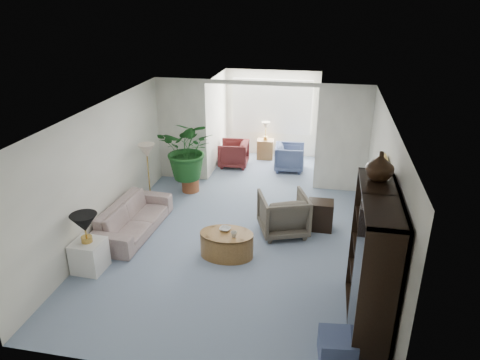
% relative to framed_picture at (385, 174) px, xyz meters
% --- Properties ---
extents(floor, '(6.00, 6.00, 0.00)m').
position_rel_framed_picture_xyz_m(floor, '(-2.46, 0.10, -1.70)').
color(floor, '#8193AB').
rests_on(floor, ground).
extents(sunroom_floor, '(2.60, 2.60, 0.00)m').
position_rel_framed_picture_xyz_m(sunroom_floor, '(-2.46, 4.20, -1.70)').
color(sunroom_floor, '#8193AB').
rests_on(sunroom_floor, ground).
extents(back_pier_left, '(1.20, 0.12, 2.50)m').
position_rel_framed_picture_xyz_m(back_pier_left, '(-4.36, 3.10, -0.45)').
color(back_pier_left, white).
rests_on(back_pier_left, ground).
extents(back_pier_right, '(1.20, 0.12, 2.50)m').
position_rel_framed_picture_xyz_m(back_pier_right, '(-0.56, 3.10, -0.45)').
color(back_pier_right, white).
rests_on(back_pier_right, ground).
extents(back_header, '(2.60, 0.12, 0.10)m').
position_rel_framed_picture_xyz_m(back_header, '(-2.46, 3.10, 0.75)').
color(back_header, white).
rests_on(back_header, back_pier_left).
extents(window_pane, '(2.20, 0.02, 1.50)m').
position_rel_framed_picture_xyz_m(window_pane, '(-2.46, 5.28, -0.30)').
color(window_pane, white).
extents(window_blinds, '(2.20, 0.02, 1.50)m').
position_rel_framed_picture_xyz_m(window_blinds, '(-2.46, 5.25, -0.30)').
color(window_blinds, white).
extents(framed_picture, '(0.04, 0.50, 0.40)m').
position_rel_framed_picture_xyz_m(framed_picture, '(0.00, 0.00, 0.00)').
color(framed_picture, '#BDB197').
extents(sofa, '(0.89, 2.07, 0.59)m').
position_rel_framed_picture_xyz_m(sofa, '(-4.48, 0.31, -1.40)').
color(sofa, '#B5AB99').
rests_on(sofa, ground).
extents(end_table, '(0.51, 0.51, 0.54)m').
position_rel_framed_picture_xyz_m(end_table, '(-4.68, -1.04, -1.43)').
color(end_table, white).
rests_on(end_table, ground).
extents(table_lamp, '(0.44, 0.44, 0.30)m').
position_rel_framed_picture_xyz_m(table_lamp, '(-4.68, -1.04, -0.81)').
color(table_lamp, black).
rests_on(table_lamp, end_table).
extents(floor_lamp, '(0.36, 0.36, 0.28)m').
position_rel_framed_picture_xyz_m(floor_lamp, '(-4.63, 1.53, -0.45)').
color(floor_lamp, beige).
rests_on(floor_lamp, ground).
extents(coffee_table, '(1.09, 1.09, 0.45)m').
position_rel_framed_picture_xyz_m(coffee_table, '(-2.53, -0.17, -1.47)').
color(coffee_table, '#996837').
rests_on(coffee_table, ground).
extents(coffee_bowl, '(0.22, 0.22, 0.05)m').
position_rel_framed_picture_xyz_m(coffee_bowl, '(-2.58, -0.07, -1.23)').
color(coffee_bowl, silver).
rests_on(coffee_bowl, coffee_table).
extents(coffee_cup, '(0.12, 0.12, 0.10)m').
position_rel_framed_picture_xyz_m(coffee_cup, '(-2.38, -0.27, -1.20)').
color(coffee_cup, beige).
rests_on(coffee_cup, coffee_table).
extents(wingback_chair, '(1.12, 1.14, 0.81)m').
position_rel_framed_picture_xyz_m(wingback_chair, '(-1.64, 0.84, -1.29)').
color(wingback_chair, '#62594D').
rests_on(wingback_chair, ground).
extents(side_table_dark, '(0.49, 0.39, 0.58)m').
position_rel_framed_picture_xyz_m(side_table_dark, '(-0.94, 1.14, -1.41)').
color(side_table_dark, black).
rests_on(side_table_dark, ground).
extents(entertainment_cabinet, '(0.48, 1.81, 2.01)m').
position_rel_framed_picture_xyz_m(entertainment_cabinet, '(-0.23, -1.52, -0.70)').
color(entertainment_cabinet, black).
rests_on(entertainment_cabinet, ground).
extents(cabinet_urn, '(0.37, 0.37, 0.39)m').
position_rel_framed_picture_xyz_m(cabinet_urn, '(-0.23, -1.02, 0.50)').
color(cabinet_urn, '#311E10').
rests_on(cabinet_urn, entertainment_cabinet).
extents(ottoman, '(0.50, 0.50, 0.36)m').
position_rel_framed_picture_xyz_m(ottoman, '(-0.62, -2.26, -1.52)').
color(ottoman, '#4C5C83').
rests_on(ottoman, ground).
extents(plant_pot, '(0.40, 0.40, 0.32)m').
position_rel_framed_picture_xyz_m(plant_pot, '(-3.98, 2.38, -1.54)').
color(plant_pot, brown).
rests_on(plant_pot, ground).
extents(house_plant, '(1.29, 1.11, 1.43)m').
position_rel_framed_picture_xyz_m(house_plant, '(-3.98, 2.38, -0.67)').
color(house_plant, '#1B4F1D').
rests_on(house_plant, plant_pot).
extents(sunroom_chair_blue, '(0.79, 0.77, 0.69)m').
position_rel_framed_picture_xyz_m(sunroom_chair_blue, '(-1.82, 4.17, -1.36)').
color(sunroom_chair_blue, '#4C5C83').
rests_on(sunroom_chair_blue, ground).
extents(sunroom_chair_maroon, '(0.80, 0.78, 0.69)m').
position_rel_framed_picture_xyz_m(sunroom_chair_maroon, '(-3.32, 4.17, -1.35)').
color(sunroom_chair_maroon, '#591F1E').
rests_on(sunroom_chair_maroon, ground).
extents(sunroom_table, '(0.46, 0.37, 0.54)m').
position_rel_framed_picture_xyz_m(sunroom_table, '(-2.57, 4.92, -1.43)').
color(sunroom_table, '#996837').
rests_on(sunroom_table, ground).
extents(shelf_clutter, '(0.30, 1.05, 1.06)m').
position_rel_framed_picture_xyz_m(shelf_clutter, '(-0.28, -1.65, -0.61)').
color(shelf_clutter, '#4F4D4A').
rests_on(shelf_clutter, entertainment_cabinet).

